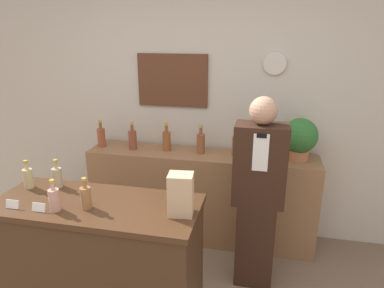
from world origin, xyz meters
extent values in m
cube|color=beige|center=(0.00, 2.00, 1.35)|extent=(5.20, 0.06, 2.70)
cube|color=#55301E|center=(-0.26, 1.96, 1.56)|extent=(0.70, 0.02, 0.51)
cylinder|color=beige|center=(0.70, 1.95, 1.75)|extent=(0.21, 0.03, 0.21)
cube|color=#8E6642|center=(0.07, 1.73, 0.45)|extent=(2.21, 0.41, 0.91)
cube|color=#422B19|center=(-0.40, 0.54, 0.46)|extent=(1.35, 0.54, 0.91)
cube|color=#432917|center=(-0.40, 0.54, 0.93)|extent=(1.38, 0.57, 0.04)
cylinder|color=tan|center=(-1.00, 0.33, 0.34)|extent=(0.07, 0.07, 0.26)
cube|color=#331E14|center=(0.63, 1.19, 0.37)|extent=(0.30, 0.24, 0.73)
cube|color=#331E14|center=(0.63, 1.19, 1.05)|extent=(0.40, 0.24, 0.64)
cube|color=white|center=(0.63, 1.07, 1.19)|extent=(0.11, 0.01, 0.28)
cube|color=black|center=(0.63, 1.06, 1.32)|extent=(0.07, 0.01, 0.03)
sphere|color=tan|center=(0.63, 1.19, 1.48)|extent=(0.21, 0.21, 0.21)
cylinder|color=#B27047|center=(0.97, 1.74, 0.96)|extent=(0.18, 0.18, 0.10)
sphere|color=#2D6B2D|center=(0.97, 1.74, 1.14)|extent=(0.31, 0.31, 0.31)
cube|color=tan|center=(0.18, 0.52, 1.08)|extent=(0.16, 0.14, 0.27)
cube|color=white|center=(-0.89, 0.36, 0.98)|extent=(0.09, 0.02, 0.06)
cube|color=white|center=(-0.70, 0.36, 0.98)|extent=(0.09, 0.02, 0.06)
cylinder|color=tan|center=(-0.98, 0.65, 1.02)|extent=(0.07, 0.07, 0.14)
cylinder|color=tan|center=(-0.98, 0.65, 1.12)|extent=(0.03, 0.03, 0.05)
cylinder|color=#B29933|center=(-0.98, 0.65, 1.15)|extent=(0.03, 0.03, 0.02)
cylinder|color=tan|center=(-0.78, 0.71, 1.02)|extent=(0.07, 0.07, 0.14)
cylinder|color=tan|center=(-0.78, 0.71, 1.12)|extent=(0.03, 0.03, 0.05)
cylinder|color=#B29933|center=(-0.78, 0.71, 1.15)|extent=(0.03, 0.03, 0.02)
cylinder|color=tan|center=(-0.60, 0.39, 1.02)|extent=(0.07, 0.07, 0.14)
cylinder|color=tan|center=(-0.60, 0.39, 1.12)|extent=(0.03, 0.03, 0.05)
cylinder|color=#B29933|center=(-0.60, 0.39, 1.15)|extent=(0.03, 0.03, 0.02)
cylinder|color=#9A693F|center=(-0.42, 0.46, 1.02)|extent=(0.07, 0.07, 0.14)
cylinder|color=#9A693F|center=(-0.42, 0.46, 1.12)|extent=(0.03, 0.03, 0.05)
cylinder|color=#B29933|center=(-0.42, 0.46, 1.15)|extent=(0.03, 0.03, 0.02)
cylinder|color=brown|center=(-0.95, 1.73, 1.00)|extent=(0.08, 0.08, 0.19)
cylinder|color=brown|center=(-0.95, 1.73, 1.13)|extent=(0.03, 0.03, 0.07)
cylinder|color=#B29933|center=(-0.95, 1.73, 1.17)|extent=(0.03, 0.03, 0.02)
cylinder|color=brown|center=(-0.61, 1.72, 1.00)|extent=(0.08, 0.08, 0.19)
cylinder|color=brown|center=(-0.61, 1.72, 1.13)|extent=(0.03, 0.03, 0.07)
cylinder|color=#B29933|center=(-0.61, 1.72, 1.17)|extent=(0.03, 0.03, 0.02)
cylinder|color=brown|center=(-0.27, 1.75, 1.00)|extent=(0.08, 0.08, 0.19)
cylinder|color=brown|center=(-0.27, 1.75, 1.13)|extent=(0.03, 0.03, 0.07)
cylinder|color=#B29933|center=(-0.27, 1.75, 1.17)|extent=(0.03, 0.03, 0.02)
cylinder|color=brown|center=(0.07, 1.75, 1.00)|extent=(0.08, 0.08, 0.19)
cylinder|color=brown|center=(0.07, 1.75, 1.13)|extent=(0.03, 0.03, 0.07)
cylinder|color=#B29933|center=(0.07, 1.75, 1.17)|extent=(0.03, 0.03, 0.02)
cylinder|color=brown|center=(0.41, 1.74, 1.00)|extent=(0.08, 0.08, 0.19)
cylinder|color=brown|center=(0.41, 1.74, 1.13)|extent=(0.03, 0.03, 0.07)
cylinder|color=#B29933|center=(0.41, 1.74, 1.17)|extent=(0.03, 0.03, 0.02)
cylinder|color=brown|center=(0.75, 1.75, 1.00)|extent=(0.08, 0.08, 0.19)
cylinder|color=brown|center=(0.75, 1.75, 1.13)|extent=(0.03, 0.03, 0.07)
cylinder|color=#B29933|center=(0.75, 1.75, 1.17)|extent=(0.03, 0.03, 0.02)
camera|label=1|loc=(0.64, -1.30, 2.03)|focal=32.00mm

